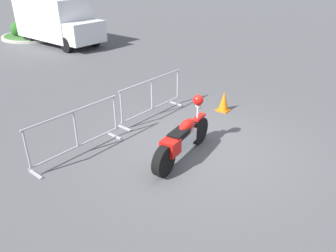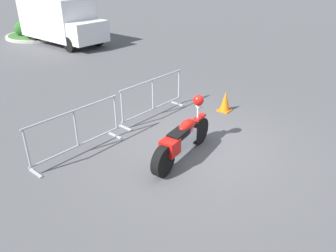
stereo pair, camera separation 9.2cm
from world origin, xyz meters
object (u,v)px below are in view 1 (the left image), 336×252
Objects in this scene: motorcycle at (183,138)px; traffic_cone at (224,101)px; crowd_barrier_far at (152,97)px; delivery_van at (56,19)px; crowd_barrier_near at (76,132)px.

motorcycle is 3.75× the size of traffic_cone.
motorcycle reaches higher than crowd_barrier_far.
traffic_cone is at bearing 4.39° from motorcycle.
delivery_van is (4.00, 9.63, 0.68)m from crowd_barrier_far.
traffic_cone is (1.51, -1.43, -0.27)m from crowd_barrier_far.
crowd_barrier_far is at bearing -20.65° from delivery_van.
crowd_barrier_near is 1.00× the size of crowd_barrier_far.
motorcycle is 0.44× the size of delivery_van.
motorcycle is 0.93× the size of crowd_barrier_far.
delivery_van reaches higher than traffic_cone.
crowd_barrier_far is at bearing 0.00° from crowd_barrier_near.
motorcycle is 0.93× the size of crowd_barrier_near.
traffic_cone is (4.11, -1.43, -0.27)m from crowd_barrier_near.
motorcycle is at bearing -169.76° from traffic_cone.
delivery_van reaches higher than crowd_barrier_near.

